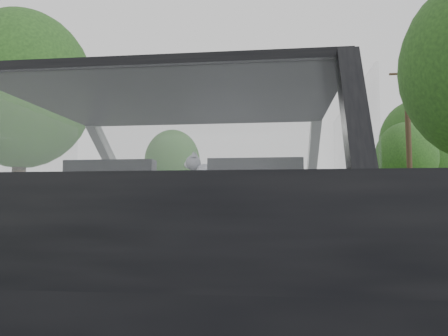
% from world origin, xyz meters
% --- Properties ---
extents(subject_car, '(1.80, 4.00, 1.45)m').
position_xyz_m(subject_car, '(0.00, 0.00, 0.72)').
color(subject_car, black).
rests_on(subject_car, ground).
extents(dashboard, '(1.58, 0.45, 0.30)m').
position_xyz_m(dashboard, '(0.00, 0.62, 0.85)').
color(dashboard, black).
rests_on(dashboard, subject_car).
extents(driver_seat, '(0.50, 0.72, 0.42)m').
position_xyz_m(driver_seat, '(-0.40, -0.29, 0.88)').
color(driver_seat, black).
rests_on(driver_seat, subject_car).
extents(passenger_seat, '(0.50, 0.72, 0.42)m').
position_xyz_m(passenger_seat, '(0.40, -0.29, 0.88)').
color(passenger_seat, black).
rests_on(passenger_seat, subject_car).
extents(steering_wheel, '(0.36, 0.36, 0.04)m').
position_xyz_m(steering_wheel, '(-0.40, 0.33, 0.92)').
color(steering_wheel, black).
rests_on(steering_wheel, dashboard).
extents(cat, '(0.60, 0.24, 0.26)m').
position_xyz_m(cat, '(0.12, 0.64, 1.09)').
color(cat, '#8C8D9E').
rests_on(cat, dashboard).
extents(guardrail, '(0.05, 90.00, 0.32)m').
position_xyz_m(guardrail, '(4.30, 10.00, 0.58)').
color(guardrail, '#A7A7A7').
rests_on(guardrail, ground).
extents(other_car, '(2.12, 4.80, 1.55)m').
position_xyz_m(other_car, '(-1.34, 17.53, 0.77)').
color(other_car, '#BCBCBC').
rests_on(other_car, ground).
extents(highway_sign, '(0.56, 1.05, 2.75)m').
position_xyz_m(highway_sign, '(7.09, 27.10, 1.38)').
color(highway_sign, '#147125').
rests_on(highway_sign, ground).
extents(utility_pole, '(0.37, 0.37, 8.51)m').
position_xyz_m(utility_pole, '(7.28, 20.40, 4.26)').
color(utility_pole, '#462E21').
rests_on(utility_pole, ground).
extents(tree_2, '(4.78, 4.78, 6.89)m').
position_xyz_m(tree_2, '(10.27, 31.31, 3.45)').
color(tree_2, '#1B3316').
rests_on(tree_2, ground).
extents(tree_3, '(7.50, 7.50, 10.04)m').
position_xyz_m(tree_3, '(13.19, 38.03, 5.02)').
color(tree_3, '#1B3316').
rests_on(tree_3, ground).
extents(tree_5, '(6.69, 6.69, 8.81)m').
position_xyz_m(tree_5, '(-10.07, 14.17, 4.41)').
color(tree_5, '#1B3316').
rests_on(tree_5, ground).
extents(tree_6, '(5.13, 5.13, 6.70)m').
position_xyz_m(tree_6, '(-7.71, 31.26, 3.35)').
color(tree_6, '#1B3316').
rests_on(tree_6, ground).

